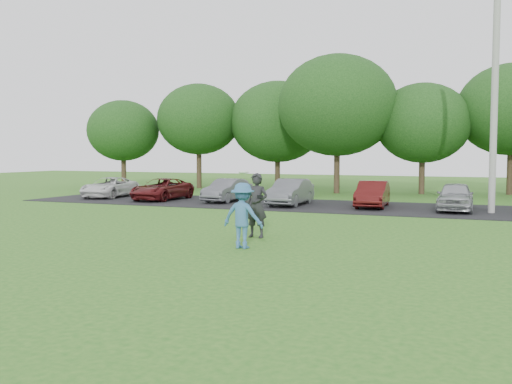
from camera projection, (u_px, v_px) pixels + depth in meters
ground at (206, 249)px, 15.11m from camera, size 100.00×100.00×0.00m
parking_lot at (332, 206)px, 27.10m from camera, size 32.00×6.50×0.03m
utility_pole at (495, 86)px, 23.59m from camera, size 0.28×0.28×10.59m
frisbee_player at (243, 216)px, 15.24m from camera, size 1.16×0.72×2.09m
camera_bystander at (257, 205)px, 17.14m from camera, size 0.75×0.53×1.95m
parked_cars at (305, 193)px, 27.53m from camera, size 27.97×4.69×1.26m
tree_row at (398, 114)px, 35.18m from camera, size 42.39×9.85×8.64m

